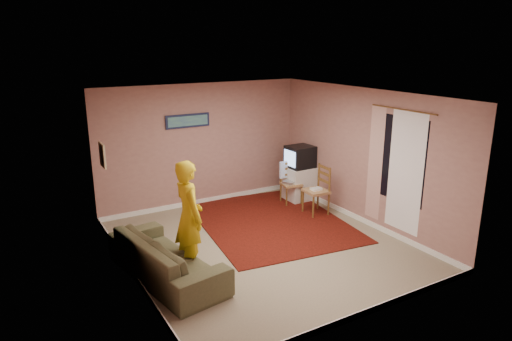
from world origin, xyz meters
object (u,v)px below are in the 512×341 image
crt_tv (300,157)px  chair_a (291,179)px  sofa (166,257)px  chair_b (316,185)px  tv_cabinet (299,183)px  person (189,217)px

crt_tv → chair_a: bearing=-161.5°
crt_tv → sofa: bearing=-155.4°
crt_tv → chair_a: 0.54m
chair_b → sofa: 3.67m
tv_cabinet → sofa: size_ratio=0.34×
sofa → person: person is taller
crt_tv → chair_b: 0.99m
tv_cabinet → crt_tv: (-0.01, -0.00, 0.61)m
crt_tv → chair_b: bearing=-105.7°
tv_cabinet → crt_tv: 0.61m
tv_cabinet → person: person is taller
chair_a → sofa: size_ratio=0.22×
tv_cabinet → chair_a: 0.36m
tv_cabinet → chair_b: bearing=-104.1°
chair_b → chair_a: bearing=-170.8°
tv_cabinet → person: size_ratio=0.43×
chair_a → sofa: bearing=-142.2°
person → tv_cabinet: bearing=-61.8°
crt_tv → sofa: (-3.74, -1.86, -0.66)m
tv_cabinet → chair_a: chair_a is taller
sofa → person: size_ratio=1.27×
chair_a → person: size_ratio=0.28×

